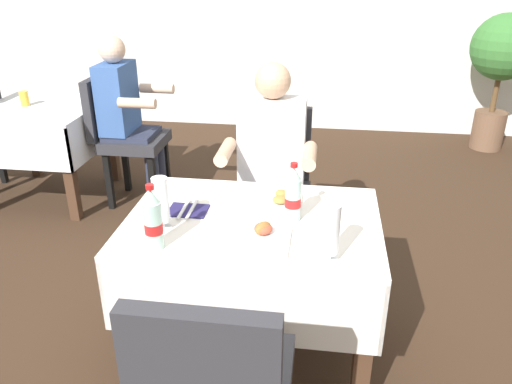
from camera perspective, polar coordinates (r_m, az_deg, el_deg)
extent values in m
plane|color=#382619|center=(2.50, -4.27, -19.29)|extent=(11.00, 11.00, 0.00)
cube|color=white|center=(2.15, -0.37, -3.28)|extent=(1.08, 0.77, 0.02)
cube|color=white|center=(1.93, -2.00, -13.00)|extent=(1.08, 0.02, 0.32)
cube|color=white|center=(2.56, 0.85, -2.68)|extent=(1.08, 0.02, 0.32)
cube|color=white|center=(2.36, -13.31, -5.98)|extent=(0.02, 0.77, 0.32)
cube|color=white|center=(2.24, 13.41, -7.92)|extent=(0.02, 0.77, 0.32)
cube|color=#472D1E|center=(2.21, -14.46, -14.75)|extent=(0.07, 0.07, 0.71)
cube|color=#472D1E|center=(2.09, 12.07, -17.24)|extent=(0.07, 0.07, 0.71)
cube|color=#472D1E|center=(2.71, -9.51, -6.18)|extent=(0.07, 0.07, 0.71)
cube|color=#472D1E|center=(2.61, 11.30, -7.66)|extent=(0.07, 0.07, 0.71)
cube|color=#2D2D33|center=(2.87, 1.61, -0.97)|extent=(0.44, 0.44, 0.08)
cube|color=#2D2D33|center=(2.99, 2.21, 5.59)|extent=(0.42, 0.06, 0.44)
cube|color=black|center=(2.87, -2.24, -7.01)|extent=(0.04, 0.04, 0.45)
cube|color=black|center=(2.84, 4.60, -7.49)|extent=(0.04, 0.04, 0.45)
cube|color=black|center=(3.16, -1.17, -3.77)|extent=(0.04, 0.04, 0.45)
cube|color=black|center=(3.13, 5.01, -4.17)|extent=(0.04, 0.04, 0.45)
cube|color=#2D2D33|center=(1.75, -3.78, -20.79)|extent=(0.44, 0.44, 0.08)
cube|color=#2D2D33|center=(1.40, -6.25, -20.57)|extent=(0.42, 0.06, 0.44)
cylinder|color=#282D42|center=(2.83, -0.51, -7.49)|extent=(0.10, 0.10, 0.45)
cylinder|color=#282D42|center=(2.81, 2.75, -7.72)|extent=(0.10, 0.10, 0.45)
cube|color=#282D42|center=(2.82, 1.56, -0.96)|extent=(0.34, 0.36, 0.12)
cube|color=silver|center=(2.77, 1.82, 5.53)|extent=(0.36, 0.20, 0.50)
sphere|color=tan|center=(2.68, 1.92, 12.50)|extent=(0.19, 0.19, 0.19)
cylinder|color=tan|center=(2.58, -3.49, 4.58)|extent=(0.07, 0.26, 0.07)
cylinder|color=tan|center=(2.54, 6.10, 4.09)|extent=(0.07, 0.26, 0.07)
cube|color=white|center=(1.97, 0.46, -5.62)|extent=(0.23, 0.23, 0.01)
ellipsoid|color=#C14C33|center=(2.00, 0.83, -4.16)|extent=(0.10, 0.10, 0.05)
ellipsoid|color=#99602D|center=(2.00, 0.80, -4.12)|extent=(0.08, 0.09, 0.05)
cube|color=white|center=(2.30, 1.98, -0.90)|extent=(0.26, 0.26, 0.01)
ellipsoid|color=#B77A38|center=(2.31, 2.90, -0.15)|extent=(0.08, 0.08, 0.03)
ellipsoid|color=#B77A38|center=(2.25, 2.74, -0.88)|extent=(0.07, 0.07, 0.03)
cylinder|color=white|center=(2.11, -10.50, -4.04)|extent=(0.07, 0.07, 0.01)
cylinder|color=white|center=(2.10, -10.54, -3.61)|extent=(0.02, 0.02, 0.03)
cylinder|color=white|center=(2.05, -10.78, -0.91)|extent=(0.07, 0.07, 0.19)
cylinder|color=#C68928|center=(2.06, -10.74, -1.33)|extent=(0.06, 0.06, 0.16)
cylinder|color=white|center=(1.89, 8.23, -7.60)|extent=(0.07, 0.07, 0.01)
cylinder|color=white|center=(1.88, 8.26, -7.13)|extent=(0.02, 0.02, 0.03)
cylinder|color=white|center=(1.82, 8.47, -4.16)|extent=(0.07, 0.07, 0.19)
cylinder|color=gold|center=(1.85, 8.35, -5.81)|extent=(0.06, 0.06, 0.07)
cylinder|color=silver|center=(1.94, -11.55, -3.74)|extent=(0.07, 0.07, 0.19)
cylinder|color=red|center=(1.94, -11.52, -3.99)|extent=(0.07, 0.07, 0.04)
cone|color=silver|center=(1.88, -11.86, -0.45)|extent=(0.06, 0.06, 0.05)
cylinder|color=red|center=(1.87, -11.96, 0.57)|extent=(0.03, 0.03, 0.02)
cylinder|color=silver|center=(2.10, 4.21, -0.91)|extent=(0.07, 0.07, 0.19)
cylinder|color=red|center=(2.11, 4.20, -1.13)|extent=(0.07, 0.07, 0.04)
cone|color=silver|center=(2.06, 4.31, 2.13)|extent=(0.06, 0.06, 0.05)
cylinder|color=red|center=(2.04, 4.34, 3.07)|extent=(0.03, 0.03, 0.02)
cube|color=#231E4C|center=(2.23, -7.73, -2.08)|extent=(0.17, 0.13, 0.01)
cube|color=silver|center=(2.23, -8.18, -1.89)|extent=(0.01, 0.19, 0.01)
cube|color=silver|center=(2.22, -7.29, -1.95)|extent=(0.01, 0.19, 0.01)
cube|color=white|center=(4.17, -23.30, 8.80)|extent=(0.85, 0.86, 0.02)
cube|color=white|center=(3.87, -25.91, 4.53)|extent=(0.85, 0.02, 0.32)
cube|color=white|center=(4.56, -20.35, 8.32)|extent=(0.85, 0.02, 0.32)
cube|color=white|center=(4.02, -17.76, 6.56)|extent=(0.02, 0.86, 0.32)
cube|color=#472D1E|center=(3.80, -20.36, 1.93)|extent=(0.07, 0.07, 0.71)
cube|color=#472D1E|center=(4.76, -24.17, 5.81)|extent=(0.07, 0.07, 0.71)
cube|color=#472D1E|center=(4.42, -16.08, 5.71)|extent=(0.07, 0.07, 0.71)
cube|color=black|center=(4.74, -27.06, 3.49)|extent=(0.04, 0.04, 0.45)
cube|color=#2D2D33|center=(3.92, -13.54, 5.62)|extent=(0.44, 0.44, 0.08)
cube|color=#2D2D33|center=(3.94, -17.36, 9.25)|extent=(0.06, 0.42, 0.44)
cube|color=black|center=(3.81, -11.63, 0.94)|extent=(0.04, 0.04, 0.45)
cube|color=black|center=(4.10, -10.13, 2.86)|extent=(0.04, 0.04, 0.45)
cube|color=black|center=(3.93, -16.33, 1.20)|extent=(0.04, 0.04, 0.45)
cube|color=black|center=(4.22, -14.55, 3.05)|extent=(0.04, 0.04, 0.45)
cylinder|color=#282D42|center=(3.89, -11.61, 1.49)|extent=(0.10, 0.10, 0.45)
cylinder|color=#282D42|center=(4.03, -10.89, 2.40)|extent=(0.10, 0.10, 0.45)
cube|color=#282D42|center=(3.92, -13.84, 5.90)|extent=(0.36, 0.34, 0.12)
cube|color=#385B9E|center=(3.86, -15.44, 10.27)|extent=(0.20, 0.36, 0.50)
sphere|color=beige|center=(3.79, -16.05, 15.30)|extent=(0.19, 0.19, 0.19)
cylinder|color=beige|center=(3.58, -13.34, 9.78)|extent=(0.26, 0.07, 0.07)
cylinder|color=beige|center=(3.97, -11.18, 11.44)|extent=(0.26, 0.07, 0.07)
cylinder|color=gold|center=(4.21, -24.78, 9.60)|extent=(0.06, 0.06, 0.11)
cylinder|color=brown|center=(5.56, 24.82, 6.41)|extent=(0.30, 0.30, 0.37)
cylinder|color=brown|center=(5.47, 25.52, 10.11)|extent=(0.05, 0.05, 0.37)
sphere|color=#387533|center=(5.39, 26.39, 14.52)|extent=(0.61, 0.61, 0.61)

